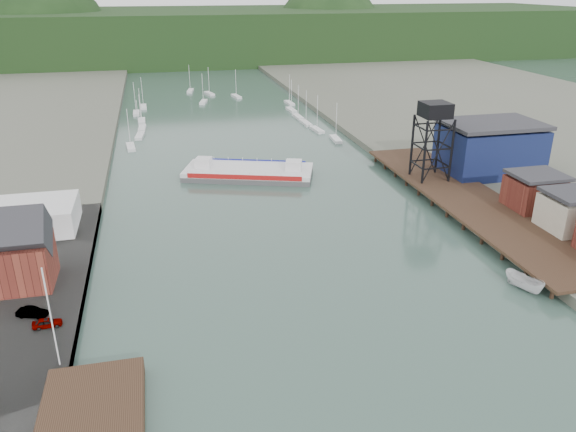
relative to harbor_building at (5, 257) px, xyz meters
name	(u,v)px	position (x,y,z in m)	size (l,w,h in m)	color
ground	(373,389)	(42.00, -30.00, -6.09)	(600.00, 600.00, 0.00)	#2E4942
west_quay	(12,328)	(2.00, -10.00, -5.29)	(16.00, 80.00, 1.60)	slate
west_stage	(91,428)	(13.00, -30.00, -5.19)	(10.00, 18.00, 1.80)	black
east_pier	(469,199)	(79.00, 15.00, -4.19)	(14.00, 70.00, 2.45)	black
harbor_building	(5,257)	(0.00, 0.00, 0.00)	(12.20, 8.20, 8.90)	#521D17
white_shed	(21,218)	(-2.00, 20.00, -2.24)	(18.00, 12.00, 4.50)	silver
flagpole	(51,318)	(9.00, -20.00, 1.51)	(0.16, 0.16, 12.00)	silver
lift_tower	(435,115)	(77.00, 28.00, 9.56)	(6.50, 6.50, 16.00)	black
blue_shed	(490,148)	(92.00, 30.00, 0.98)	(20.50, 14.50, 11.30)	#0D143C
marina_sailboats	(220,114)	(42.08, 108.46, -5.74)	(57.71, 92.65, 0.90)	silver
distant_hills	(178,38)	(38.02, 271.35, 4.29)	(500.00, 120.00, 80.00)	black
chain_ferry	(249,172)	(40.84, 43.65, -4.92)	(30.49, 19.92, 4.08)	#48494B
motorboat	(524,283)	(70.50, -15.17, -4.88)	(2.36, 6.26, 2.42)	silver
car_west_a	(47,323)	(6.60, -11.96, -3.90)	(1.39, 3.45, 1.18)	#999999
car_west_b	(32,312)	(4.40, -9.12, -3.86)	(1.33, 3.83, 1.26)	#999999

